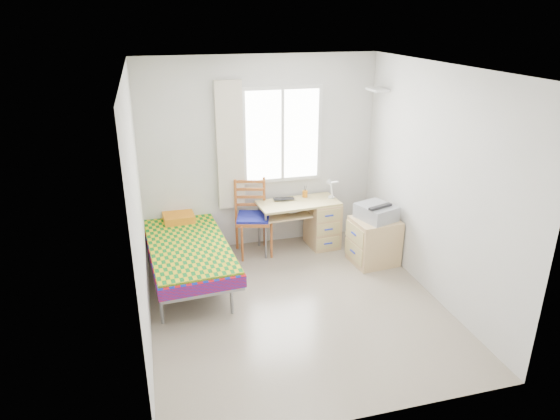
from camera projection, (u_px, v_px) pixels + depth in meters
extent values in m
plane|color=#BCAD93|center=(296.00, 305.00, 5.64)|extent=(3.50, 3.50, 0.00)
plane|color=white|center=(300.00, 68.00, 4.68)|extent=(3.50, 3.50, 0.00)
plane|color=silver|center=(260.00, 154.00, 6.73)|extent=(3.20, 0.00, 3.20)
plane|color=silver|center=(138.00, 212.00, 4.77)|extent=(0.00, 3.50, 3.50)
plane|color=silver|center=(436.00, 185.00, 5.54)|extent=(0.00, 3.50, 3.50)
cube|color=white|center=(282.00, 135.00, 6.69)|extent=(1.10, 0.04, 1.30)
cube|color=white|center=(282.00, 135.00, 6.68)|extent=(1.00, 0.02, 1.20)
cube|color=white|center=(283.00, 135.00, 6.68)|extent=(0.04, 0.02, 1.20)
cube|color=beige|center=(230.00, 147.00, 6.51)|extent=(0.35, 0.05, 1.70)
cube|color=white|center=(378.00, 90.00, 6.46)|extent=(0.20, 0.32, 0.03)
cube|color=gray|center=(189.00, 255.00, 6.07)|extent=(1.02, 2.03, 0.06)
cube|color=#AE0B14|center=(188.00, 249.00, 6.04)|extent=(1.06, 2.05, 0.14)
cube|color=gold|center=(188.00, 244.00, 5.99)|extent=(1.04, 1.93, 0.03)
cube|color=#DBC173|center=(181.00, 208.00, 6.83)|extent=(0.95, 0.12, 0.54)
cube|color=orange|center=(179.00, 217.00, 6.59)|extent=(0.42, 0.36, 0.10)
cylinder|color=gray|center=(162.00, 311.00, 5.25)|extent=(0.04, 0.04, 0.32)
cylinder|color=gray|center=(210.00, 235.00, 7.02)|extent=(0.04, 0.04, 0.32)
cube|color=#DBC173|center=(298.00, 203.00, 6.77)|extent=(1.13, 0.58, 0.03)
cube|color=tan|center=(322.00, 224.00, 6.98)|extent=(0.42, 0.51, 0.65)
cube|color=tan|center=(284.00, 214.00, 6.78)|extent=(0.69, 0.51, 0.02)
cylinder|color=gray|center=(266.00, 236.00, 6.60)|extent=(0.03, 0.03, 0.65)
cylinder|color=gray|center=(259.00, 224.00, 6.96)|extent=(0.03, 0.03, 0.65)
cube|color=#9A5D1D|center=(253.00, 220.00, 6.68)|extent=(0.54, 0.54, 0.04)
cube|color=navy|center=(253.00, 217.00, 6.67)|extent=(0.52, 0.52, 0.04)
cube|color=#9A5D1D|center=(250.00, 193.00, 6.74)|extent=(0.39, 0.13, 0.44)
cylinder|color=#9A5D1D|center=(242.00, 244.00, 6.55)|extent=(0.03, 0.03, 0.50)
cylinder|color=#9A5D1D|center=(264.00, 212.00, 6.90)|extent=(0.04, 0.04, 1.01)
cube|color=tan|center=(374.00, 241.00, 6.50)|extent=(0.60, 0.55, 0.61)
cube|color=#DBC173|center=(354.00, 234.00, 6.38)|extent=(0.05, 0.46, 0.22)
cube|color=#DBC173|center=(353.00, 252.00, 6.48)|extent=(0.05, 0.46, 0.22)
cube|color=#94969B|center=(376.00, 212.00, 6.38)|extent=(0.52, 0.56, 0.19)
cube|color=black|center=(377.00, 205.00, 6.34)|extent=(0.41, 0.45, 0.02)
imported|color=black|center=(284.00, 200.00, 6.80)|extent=(0.30, 0.21, 0.02)
cylinder|color=orange|center=(305.00, 194.00, 6.94)|extent=(0.07, 0.07, 0.09)
cylinder|color=white|center=(331.00, 197.00, 6.90)|extent=(0.09, 0.09, 0.03)
cylinder|color=white|center=(332.00, 189.00, 6.86)|extent=(0.02, 0.10, 0.23)
cylinder|color=white|center=(333.00, 182.00, 6.74)|extent=(0.11, 0.21, 0.10)
cone|color=white|center=(330.00, 183.00, 6.62)|extent=(0.12, 0.13, 0.11)
imported|color=gray|center=(286.00, 210.00, 6.74)|extent=(0.19, 0.24, 0.02)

